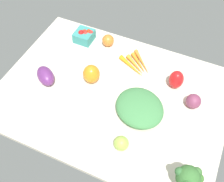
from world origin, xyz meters
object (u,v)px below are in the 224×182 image
(leafy_greens_clump, at_px, (140,108))
(broccoli_head, at_px, (189,178))
(bell_pepper_orange, at_px, (91,74))
(eggplant, at_px, (46,76))
(heirloom_tomato_orange, at_px, (108,40))
(red_onion_near_basket, at_px, (193,101))
(bell_pepper_red, at_px, (176,80))
(carrot_bunch, at_px, (137,64))
(heirloom_tomato_green, at_px, (121,143))
(berry_basket, at_px, (84,36))

(leafy_greens_clump, distance_m, broccoli_head, 0.36)
(leafy_greens_clump, xyz_separation_m, bell_pepper_orange, (0.27, -0.07, 0.01))
(leafy_greens_clump, distance_m, eggplant, 0.47)
(heirloom_tomato_orange, relative_size, red_onion_near_basket, 0.94)
(heirloom_tomato_orange, height_order, broccoli_head, broccoli_head)
(bell_pepper_red, xyz_separation_m, eggplant, (0.56, 0.22, -0.01))
(carrot_bunch, distance_m, red_onion_near_basket, 0.34)
(heirloom_tomato_orange, relative_size, bell_pepper_red, 0.65)
(leafy_greens_clump, bearing_deg, broccoli_head, 138.62)
(bell_pepper_red, xyz_separation_m, carrot_bunch, (0.21, -0.05, -0.04))
(bell_pepper_red, height_order, eggplant, bell_pepper_red)
(eggplant, xyz_separation_m, carrot_bunch, (-0.35, -0.27, -0.03))
(leafy_greens_clump, height_order, heirloom_tomato_orange, leafy_greens_clump)
(leafy_greens_clump, height_order, bell_pepper_orange, bell_pepper_orange)
(heirloom_tomato_green, distance_m, eggplant, 0.49)
(eggplant, relative_size, berry_basket, 1.24)
(berry_basket, bearing_deg, bell_pepper_red, 168.65)
(broccoli_head, relative_size, red_onion_near_basket, 1.95)
(bell_pepper_orange, bearing_deg, red_onion_near_basket, -173.42)
(carrot_bunch, relative_size, red_onion_near_basket, 2.73)
(broccoli_head, height_order, eggplant, broccoli_head)
(heirloom_tomato_orange, bearing_deg, bell_pepper_orange, 97.47)
(leafy_greens_clump, height_order, red_onion_near_basket, leafy_greens_clump)
(heirloom_tomato_orange, distance_m, eggplant, 0.38)
(heirloom_tomato_green, xyz_separation_m, eggplant, (0.46, -0.17, 0.01))
(bell_pepper_red, relative_size, eggplant, 0.83)
(leafy_greens_clump, xyz_separation_m, bell_pepper_red, (-0.10, -0.21, 0.01))
(leafy_greens_clump, distance_m, heirloom_tomato_green, 0.19)
(eggplant, height_order, berry_basket, eggplant)
(bell_pepper_orange, bearing_deg, berry_basket, -55.33)
(bell_pepper_red, xyz_separation_m, red_onion_near_basket, (-0.10, 0.08, -0.01))
(bell_pepper_red, bearing_deg, carrot_bunch, -12.38)
(heirloom_tomato_orange, height_order, bell_pepper_orange, bell_pepper_orange)
(heirloom_tomato_green, bearing_deg, heirloom_tomato_orange, -60.01)
(bell_pepper_orange, xyz_separation_m, berry_basket, (0.16, -0.24, -0.02))
(heirloom_tomato_orange, relative_size, eggplant, 0.54)
(heirloom_tomato_orange, bearing_deg, berry_basket, 7.77)
(bell_pepper_red, height_order, berry_basket, bell_pepper_red)
(bell_pepper_orange, bearing_deg, eggplant, 25.24)
(broccoli_head, xyz_separation_m, carrot_bunch, (0.38, -0.49, -0.07))
(leafy_greens_clump, height_order, carrot_bunch, leafy_greens_clump)
(broccoli_head, height_order, berry_basket, broccoli_head)
(heirloom_tomato_green, bearing_deg, bell_pepper_red, -104.97)
(heirloom_tomato_orange, xyz_separation_m, bell_pepper_orange, (-0.03, 0.26, 0.02))
(heirloom_tomato_green, bearing_deg, leafy_greens_clump, -91.66)
(heirloom_tomato_orange, bearing_deg, red_onion_near_basket, 158.38)
(heirloom_tomato_green, distance_m, bell_pepper_orange, 0.37)
(leafy_greens_clump, relative_size, bell_pepper_red, 2.30)
(leafy_greens_clump, height_order, bell_pepper_red, bell_pepper_red)
(berry_basket, bearing_deg, bell_pepper_orange, 124.67)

